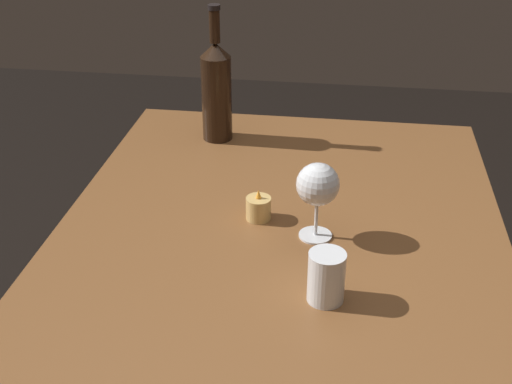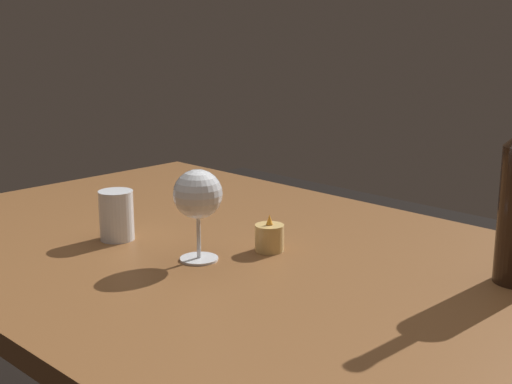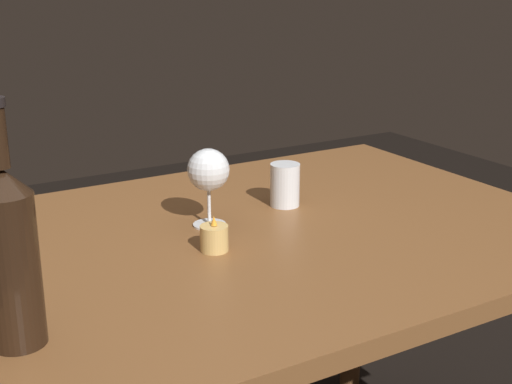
{
  "view_description": "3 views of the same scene",
  "coord_description": "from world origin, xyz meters",
  "px_view_note": "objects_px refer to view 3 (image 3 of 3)",
  "views": [
    {
      "loc": [
        1.09,
        0.12,
        1.46
      ],
      "look_at": [
        -0.01,
        -0.04,
        0.85
      ],
      "focal_mm": 47.49,
      "sensor_mm": 36.0,
      "label": 1
    },
    {
      "loc": [
        -0.94,
        0.84,
        1.15
      ],
      "look_at": [
        -0.05,
        -0.06,
        0.84
      ],
      "focal_mm": 50.73,
      "sensor_mm": 36.0,
      "label": 2
    },
    {
      "loc": [
        -0.64,
        -1.13,
        1.24
      ],
      "look_at": [
        -0.01,
        -0.05,
        0.84
      ],
      "focal_mm": 50.0,
      "sensor_mm": 36.0,
      "label": 3
    }
  ],
  "objects_px": {
    "water_tumbler": "(285,187)",
    "votive_candle": "(214,239)",
    "wine_bottle": "(10,254)",
    "wine_glass_left": "(208,171)"
  },
  "relations": [
    {
      "from": "wine_bottle",
      "to": "votive_candle",
      "type": "bearing_deg",
      "value": 22.63
    },
    {
      "from": "votive_candle",
      "to": "water_tumbler",
      "type": "bearing_deg",
      "value": 31.13
    },
    {
      "from": "water_tumbler",
      "to": "votive_candle",
      "type": "relative_size",
      "value": 1.39
    },
    {
      "from": "wine_bottle",
      "to": "votive_candle",
      "type": "relative_size",
      "value": 5.1
    },
    {
      "from": "wine_glass_left",
      "to": "votive_candle",
      "type": "height_order",
      "value": "wine_glass_left"
    },
    {
      "from": "water_tumbler",
      "to": "votive_candle",
      "type": "distance_m",
      "value": 0.29
    },
    {
      "from": "wine_bottle",
      "to": "water_tumbler",
      "type": "bearing_deg",
      "value": 26.13
    },
    {
      "from": "votive_candle",
      "to": "wine_bottle",
      "type": "bearing_deg",
      "value": -157.37
    },
    {
      "from": "wine_glass_left",
      "to": "wine_bottle",
      "type": "distance_m",
      "value": 0.52
    },
    {
      "from": "wine_bottle",
      "to": "votive_candle",
      "type": "distance_m",
      "value": 0.43
    }
  ]
}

